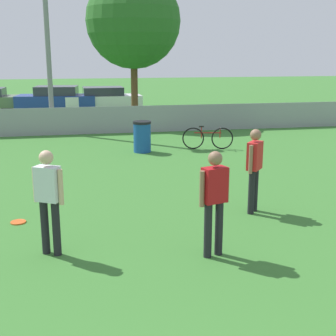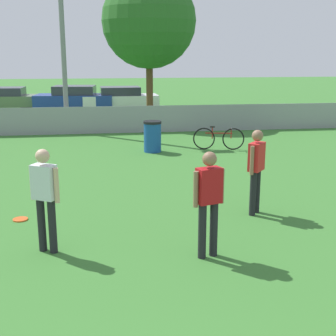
{
  "view_description": "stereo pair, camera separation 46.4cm",
  "coord_description": "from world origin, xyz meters",
  "px_view_note": "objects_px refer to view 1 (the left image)",
  "views": [
    {
      "loc": [
        -0.83,
        -1.04,
        3.23
      ],
      "look_at": [
        0.86,
        7.58,
        1.05
      ],
      "focal_mm": 50.0,
      "sensor_mm": 36.0,
      "label": 1
    },
    {
      "loc": [
        -0.37,
        -1.12,
        3.23
      ],
      "look_at": [
        0.86,
        7.58,
        1.05
      ],
      "focal_mm": 50.0,
      "sensor_mm": 36.0,
      "label": 2
    }
  ],
  "objects_px": {
    "parked_car_white": "(103,98)",
    "player_receiver_white": "(48,195)",
    "player_thrower_red": "(254,165)",
    "player_defender_red": "(214,196)",
    "parked_car_blue": "(57,98)",
    "frisbee_disc": "(18,222)",
    "trash_bin": "(142,137)",
    "bicycle_sideline": "(208,138)",
    "tree_near_pole": "(133,21)"
  },
  "relations": [
    {
      "from": "player_defender_red",
      "to": "frisbee_disc",
      "type": "distance_m",
      "value": 4.08
    },
    {
      "from": "player_thrower_red",
      "to": "player_receiver_white",
      "type": "bearing_deg",
      "value": 148.71
    },
    {
      "from": "parked_car_blue",
      "to": "parked_car_white",
      "type": "relative_size",
      "value": 1.05
    },
    {
      "from": "player_receiver_white",
      "to": "player_thrower_red",
      "type": "xyz_separation_m",
      "value": [
        3.99,
        1.33,
        0.0
      ]
    },
    {
      "from": "tree_near_pole",
      "to": "bicycle_sideline",
      "type": "distance_m",
      "value": 8.37
    },
    {
      "from": "tree_near_pole",
      "to": "bicycle_sideline",
      "type": "height_order",
      "value": "tree_near_pole"
    },
    {
      "from": "parked_car_white",
      "to": "player_thrower_red",
      "type": "bearing_deg",
      "value": -86.42
    },
    {
      "from": "player_receiver_white",
      "to": "player_thrower_red",
      "type": "height_order",
      "value": "same"
    },
    {
      "from": "player_receiver_white",
      "to": "bicycle_sideline",
      "type": "height_order",
      "value": "player_receiver_white"
    },
    {
      "from": "tree_near_pole",
      "to": "player_thrower_red",
      "type": "xyz_separation_m",
      "value": [
        0.76,
        -13.51,
        -3.6
      ]
    },
    {
      "from": "player_thrower_red",
      "to": "parked_car_blue",
      "type": "distance_m",
      "value": 19.36
    },
    {
      "from": "trash_bin",
      "to": "player_receiver_white",
      "type": "bearing_deg",
      "value": -108.44
    },
    {
      "from": "frisbee_disc",
      "to": "parked_car_white",
      "type": "relative_size",
      "value": 0.07
    },
    {
      "from": "bicycle_sideline",
      "to": "parked_car_blue",
      "type": "xyz_separation_m",
      "value": [
        -5.43,
        12.34,
        0.29
      ]
    },
    {
      "from": "player_receiver_white",
      "to": "parked_car_blue",
      "type": "distance_m",
      "value": 20.16
    },
    {
      "from": "player_receiver_white",
      "to": "parked_car_white",
      "type": "xyz_separation_m",
      "value": [
        2.04,
        20.03,
        -0.38
      ]
    },
    {
      "from": "player_defender_red",
      "to": "trash_bin",
      "type": "distance_m",
      "value": 8.36
    },
    {
      "from": "tree_near_pole",
      "to": "trash_bin",
      "type": "relative_size",
      "value": 6.6
    },
    {
      "from": "trash_bin",
      "to": "parked_car_blue",
      "type": "relative_size",
      "value": 0.22
    },
    {
      "from": "player_defender_red",
      "to": "player_thrower_red",
      "type": "height_order",
      "value": "same"
    },
    {
      "from": "tree_near_pole",
      "to": "parked_car_blue",
      "type": "height_order",
      "value": "tree_near_pole"
    },
    {
      "from": "player_thrower_red",
      "to": "bicycle_sideline",
      "type": "bearing_deg",
      "value": 32.62
    },
    {
      "from": "parked_car_blue",
      "to": "parked_car_white",
      "type": "bearing_deg",
      "value": 4.31
    },
    {
      "from": "tree_near_pole",
      "to": "player_receiver_white",
      "type": "bearing_deg",
      "value": -102.28
    },
    {
      "from": "tree_near_pole",
      "to": "trash_bin",
      "type": "distance_m",
      "value": 8.2
    },
    {
      "from": "player_receiver_white",
      "to": "frisbee_disc",
      "type": "bearing_deg",
      "value": 143.65
    },
    {
      "from": "player_receiver_white",
      "to": "player_defender_red",
      "type": "bearing_deg",
      "value": 17.4
    },
    {
      "from": "bicycle_sideline",
      "to": "player_defender_red",
      "type": "bearing_deg",
      "value": -93.12
    },
    {
      "from": "player_defender_red",
      "to": "tree_near_pole",
      "type": "bearing_deg",
      "value": 69.89
    },
    {
      "from": "frisbee_disc",
      "to": "bicycle_sideline",
      "type": "relative_size",
      "value": 0.17
    },
    {
      "from": "bicycle_sideline",
      "to": "parked_car_white",
      "type": "relative_size",
      "value": 0.39
    },
    {
      "from": "player_thrower_red",
      "to": "bicycle_sideline",
      "type": "height_order",
      "value": "player_thrower_red"
    },
    {
      "from": "player_defender_red",
      "to": "bicycle_sideline",
      "type": "distance_m",
      "value": 8.7
    },
    {
      "from": "trash_bin",
      "to": "frisbee_disc",
      "type": "bearing_deg",
      "value": -118.26
    },
    {
      "from": "bicycle_sideline",
      "to": "parked_car_blue",
      "type": "height_order",
      "value": "parked_car_blue"
    },
    {
      "from": "tree_near_pole",
      "to": "parked_car_blue",
      "type": "xyz_separation_m",
      "value": [
        -3.8,
        5.3,
        -3.95
      ]
    },
    {
      "from": "frisbee_disc",
      "to": "player_thrower_red",
      "type": "bearing_deg",
      "value": -3.47
    },
    {
      "from": "tree_near_pole",
      "to": "parked_car_white",
      "type": "relative_size",
      "value": 1.54
    },
    {
      "from": "bicycle_sideline",
      "to": "parked_car_white",
      "type": "xyz_separation_m",
      "value": [
        -2.82,
        12.22,
        0.25
      ]
    },
    {
      "from": "frisbee_disc",
      "to": "parked_car_blue",
      "type": "relative_size",
      "value": 0.06
    },
    {
      "from": "player_defender_red",
      "to": "trash_bin",
      "type": "relative_size",
      "value": 1.69
    },
    {
      "from": "player_defender_red",
      "to": "parked_car_white",
      "type": "height_order",
      "value": "player_defender_red"
    },
    {
      "from": "bicycle_sideline",
      "to": "parked_car_blue",
      "type": "distance_m",
      "value": 13.48
    },
    {
      "from": "player_defender_red",
      "to": "bicycle_sideline",
      "type": "height_order",
      "value": "player_defender_red"
    },
    {
      "from": "parked_car_white",
      "to": "player_receiver_white",
      "type": "bearing_deg",
      "value": -98.2
    },
    {
      "from": "player_thrower_red",
      "to": "player_defender_red",
      "type": "bearing_deg",
      "value": -176.3
    },
    {
      "from": "tree_near_pole",
      "to": "player_defender_red",
      "type": "height_order",
      "value": "tree_near_pole"
    },
    {
      "from": "frisbee_disc",
      "to": "parked_car_blue",
      "type": "bearing_deg",
      "value": 89.56
    },
    {
      "from": "frisbee_disc",
      "to": "trash_bin",
      "type": "distance_m",
      "value": 7.0
    },
    {
      "from": "player_receiver_white",
      "to": "bicycle_sideline",
      "type": "distance_m",
      "value": 9.22
    }
  ]
}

